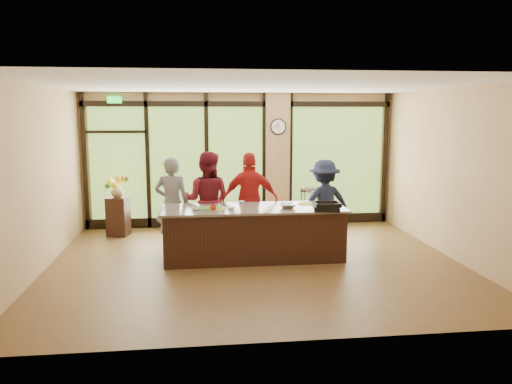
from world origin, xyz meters
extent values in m
plane|color=brown|center=(0.00, 0.00, 0.00)|extent=(7.00, 7.00, 0.00)
plane|color=silver|center=(0.00, 0.00, 3.00)|extent=(7.00, 7.00, 0.00)
plane|color=tan|center=(0.00, 3.00, 1.50)|extent=(7.00, 0.00, 7.00)
plane|color=tan|center=(-3.50, 0.00, 1.50)|extent=(0.00, 6.00, 6.00)
plane|color=tan|center=(3.50, 0.00, 1.50)|extent=(0.00, 6.00, 6.00)
cube|color=tan|center=(0.85, 2.94, 1.50)|extent=(0.55, 0.12, 3.00)
cube|color=black|center=(0.00, 2.95, 2.75)|extent=(6.90, 0.08, 0.12)
cube|color=black|center=(0.00, 2.95, 0.12)|extent=(6.90, 0.08, 0.20)
cube|color=#19D83F|center=(-2.70, 2.90, 2.83)|extent=(0.30, 0.04, 0.14)
cube|color=#456F27|center=(-2.70, 2.97, 1.45)|extent=(1.20, 0.02, 2.50)
cube|color=#456F27|center=(-1.40, 2.97, 1.45)|extent=(1.20, 0.02, 2.50)
cube|color=#456F27|center=(-0.10, 2.97, 1.45)|extent=(1.20, 0.02, 2.50)
cube|color=#456F27|center=(2.25, 2.97, 1.45)|extent=(2.10, 0.02, 2.50)
cube|color=black|center=(-3.40, 2.95, 1.50)|extent=(0.08, 0.08, 3.00)
cube|color=black|center=(-2.05, 2.95, 1.50)|extent=(0.08, 0.08, 3.00)
cube|color=black|center=(-0.75, 2.95, 1.50)|extent=(0.08, 0.08, 3.00)
cube|color=black|center=(0.55, 2.95, 1.50)|extent=(0.08, 0.08, 3.00)
cube|color=black|center=(1.15, 2.95, 1.50)|extent=(0.08, 0.08, 3.00)
cube|color=black|center=(3.40, 2.95, 1.50)|extent=(0.08, 0.08, 3.00)
cube|color=black|center=(0.00, 0.30, 0.44)|extent=(3.10, 1.00, 0.88)
cube|color=slate|center=(0.00, 0.30, 0.90)|extent=(3.20, 1.10, 0.04)
cylinder|color=black|center=(0.85, 2.87, 2.25)|extent=(0.36, 0.04, 0.36)
cylinder|color=white|center=(0.85, 2.85, 2.25)|extent=(0.31, 0.01, 0.31)
cube|color=black|center=(0.85, 2.85, 2.30)|extent=(0.01, 0.00, 0.11)
cube|color=black|center=(0.80, 2.85, 2.25)|extent=(0.09, 0.00, 0.01)
imported|color=slate|center=(-1.45, 1.06, 0.88)|extent=(0.69, 0.50, 1.76)
imported|color=maroon|center=(-0.79, 1.05, 0.93)|extent=(1.07, 0.95, 1.85)
imported|color=#A31C19|center=(0.03, 1.09, 0.91)|extent=(1.11, 0.56, 1.82)
imported|color=#181E36|center=(1.45, 1.01, 0.84)|extent=(1.15, 0.75, 1.68)
cube|color=black|center=(1.20, -0.15, 0.96)|extent=(0.50, 0.43, 0.08)
imported|color=silver|center=(0.58, 0.18, 0.96)|extent=(0.33, 0.33, 0.07)
cube|color=#357D2D|center=(-0.79, 0.30, 0.93)|extent=(0.44, 0.34, 0.01)
cube|color=gold|center=(-0.71, 0.27, 0.93)|extent=(0.46, 0.40, 0.01)
cube|color=gold|center=(1.06, 0.54, 0.93)|extent=(0.44, 0.36, 0.01)
imported|color=white|center=(-1.01, 0.16, 0.94)|extent=(0.18, 0.18, 0.04)
imported|color=white|center=(-0.40, 0.15, 0.94)|extent=(0.15, 0.15, 0.04)
imported|color=white|center=(-0.18, 0.78, 0.93)|extent=(0.14, 0.14, 0.03)
imported|color=#B42912|center=(-0.71, 0.14, 0.96)|extent=(0.14, 0.14, 0.09)
cube|color=black|center=(-2.63, 2.29, 0.41)|extent=(0.48, 0.48, 0.82)
imported|color=#8F724E|center=(-2.63, 2.29, 0.95)|extent=(0.33, 0.33, 0.27)
cube|color=black|center=(1.71, 2.75, 0.17)|extent=(0.75, 0.60, 0.03)
cube|color=black|center=(1.71, 2.75, 0.80)|extent=(0.75, 0.60, 0.03)
cylinder|color=black|center=(1.41, 2.58, 0.42)|extent=(0.02, 0.02, 0.85)
cylinder|color=black|center=(2.01, 2.58, 0.42)|extent=(0.02, 0.02, 0.85)
cylinder|color=black|center=(1.41, 2.92, 0.42)|extent=(0.02, 0.02, 0.85)
cylinder|color=black|center=(2.01, 2.92, 0.42)|extent=(0.02, 0.02, 0.85)
imported|color=silver|center=(1.50, 2.75, 0.86)|extent=(0.12, 0.12, 0.09)
imported|color=silver|center=(1.64, 2.75, 0.86)|extent=(0.12, 0.12, 0.09)
imported|color=silver|center=(1.78, 2.75, 0.86)|extent=(0.12, 0.12, 0.09)
imported|color=silver|center=(1.91, 2.75, 0.86)|extent=(0.12, 0.12, 0.09)
camera|label=1|loc=(-0.98, -8.22, 2.56)|focal=35.00mm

